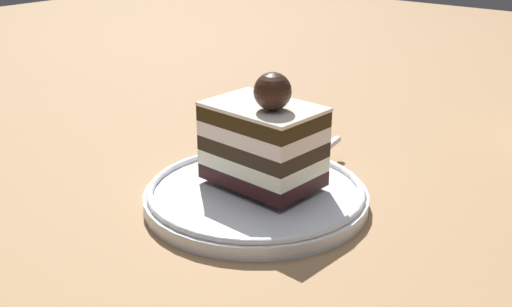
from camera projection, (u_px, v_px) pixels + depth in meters
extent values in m
plane|color=#93704C|center=(242.00, 191.00, 0.57)|extent=(2.40, 2.40, 0.00)
cylinder|color=silver|center=(256.00, 197.00, 0.54)|extent=(0.19, 0.19, 0.01)
torus|color=silver|center=(256.00, 189.00, 0.54)|extent=(0.19, 0.19, 0.01)
cube|color=black|center=(259.00, 176.00, 0.54)|extent=(0.07, 0.10, 0.01)
cube|color=white|center=(259.00, 161.00, 0.54)|extent=(0.07, 0.10, 0.01)
cube|color=black|center=(259.00, 147.00, 0.53)|extent=(0.07, 0.10, 0.01)
cube|color=white|center=(259.00, 132.00, 0.53)|extent=(0.07, 0.10, 0.01)
cube|color=black|center=(259.00, 117.00, 0.52)|extent=(0.07, 0.10, 0.01)
cube|color=white|center=(259.00, 108.00, 0.52)|extent=(0.07, 0.10, 0.00)
sphere|color=#311D13|center=(273.00, 91.00, 0.50)|extent=(0.03, 0.03, 0.03)
cube|color=silver|center=(325.00, 149.00, 0.61)|extent=(0.07, 0.02, 0.00)
cube|color=silver|center=(307.00, 162.00, 0.58)|extent=(0.02, 0.01, 0.00)
cube|color=silver|center=(292.00, 168.00, 0.57)|extent=(0.02, 0.01, 0.00)
cube|color=silver|center=(296.00, 169.00, 0.57)|extent=(0.02, 0.01, 0.00)
cube|color=silver|center=(299.00, 170.00, 0.56)|extent=(0.02, 0.01, 0.00)
cube|color=silver|center=(302.00, 171.00, 0.56)|extent=(0.02, 0.01, 0.00)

